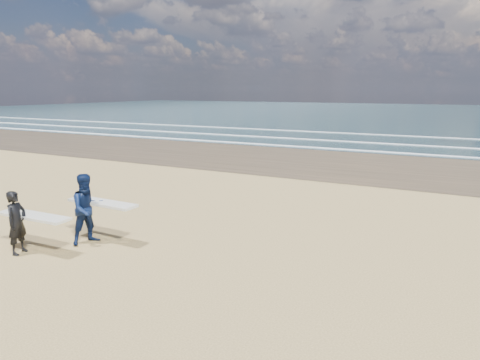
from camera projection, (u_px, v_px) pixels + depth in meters
The scene contains 2 objects.
surfer_near at pixel (20, 221), 10.97m from camera, with size 2.21×0.98×1.66m.
surfer_far at pixel (89, 208), 11.70m from camera, with size 2.21×1.22×1.95m.
Camera 1 is at (9.31, -6.74, 4.19)m, focal length 32.00 mm.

